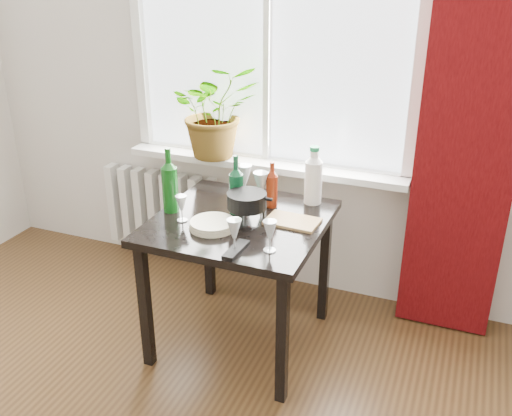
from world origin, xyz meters
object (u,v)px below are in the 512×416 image
at_px(wineglass_far_right, 270,236).
at_px(wineglass_front_right, 234,235).
at_px(wineglass_back_left, 245,181).
at_px(wineglass_back_center, 261,189).
at_px(tv_remote, 236,250).
at_px(wine_bottle_left, 169,179).
at_px(cutting_board, 292,221).
at_px(table, 240,235).
at_px(wineglass_front_left, 182,208).
at_px(wine_bottle_right, 236,184).
at_px(plate_stack, 213,224).
at_px(bottle_amber, 272,184).
at_px(potted_plant, 216,111).
at_px(cleaning_bottle, 314,174).
at_px(fondue_pot, 247,207).
at_px(radiator, 161,210).

bearing_deg(wineglass_far_right, wineglass_front_right, -156.89).
bearing_deg(wineglass_back_left, wineglass_back_center, -35.38).
bearing_deg(wineglass_back_center, tv_remote, -81.13).
relative_size(wine_bottle_left, cutting_board, 1.33).
relative_size(table, wineglass_front_left, 6.11).
bearing_deg(wineglass_front_right, wine_bottle_left, 149.53).
relative_size(table, wineglass_far_right, 5.55).
relative_size(wine_bottle_right, wineglass_front_left, 2.25).
relative_size(wine_bottle_right, wineglass_back_left, 1.67).
bearing_deg(plate_stack, bottle_amber, 63.19).
height_order(potted_plant, cleaning_bottle, potted_plant).
relative_size(wineglass_back_center, tv_remote, 1.06).
distance_m(wineglass_front_right, wineglass_back_center, 0.52).
height_order(potted_plant, wine_bottle_right, potted_plant).
xyz_separation_m(potted_plant, wine_bottle_right, (0.35, -0.50, -0.23)).
bearing_deg(potted_plant, fondue_pot, -53.12).
xyz_separation_m(wineglass_back_center, fondue_pot, (0.00, -0.20, -0.02)).
relative_size(wine_bottle_left, bottle_amber, 1.39).
distance_m(wine_bottle_right, bottle_amber, 0.20).
xyz_separation_m(table, cleaning_bottle, (0.28, 0.34, 0.26)).
bearing_deg(wineglass_far_right, tv_remote, -154.76).
bearing_deg(wineglass_front_left, radiator, 127.99).
xyz_separation_m(potted_plant, fondue_pot, (0.44, -0.59, -0.31)).
height_order(radiator, wine_bottle_right, wine_bottle_right).
bearing_deg(radiator, tv_remote, -44.49).
distance_m(table, wineglass_back_center, 0.27).
xyz_separation_m(cleaning_bottle, wineglass_front_left, (-0.54, -0.46, -0.09)).
bearing_deg(wineglass_front_left, plate_stack, -5.80).
height_order(fondue_pot, tv_remote, fondue_pot).
distance_m(wine_bottle_right, wineglass_back_center, 0.16).
height_order(table, wineglass_front_left, wineglass_front_left).
distance_m(potted_plant, wine_bottle_right, 0.65).
distance_m(wineglass_far_right, wineglass_front_left, 0.54).
bearing_deg(radiator, bottle_amber, -23.96).
bearing_deg(fondue_pot, wineglass_back_left, 126.86).
height_order(cleaning_bottle, tv_remote, cleaning_bottle).
bearing_deg(tv_remote, wineglass_front_right, 165.36).
bearing_deg(bottle_amber, plate_stack, -116.81).
height_order(wine_bottle_left, cleaning_bottle, wine_bottle_left).
bearing_deg(tv_remote, table, 112.88).
bearing_deg(wineglass_front_right, cleaning_bottle, 75.47).
bearing_deg(wineglass_far_right, cutting_board, 89.48).
xyz_separation_m(wine_bottle_right, fondue_pot, (0.09, -0.08, -0.08)).
relative_size(wineglass_front_right, fondue_pot, 0.71).
bearing_deg(wine_bottle_left, wineglass_front_right, -30.47).
relative_size(bottle_amber, wineglass_far_right, 1.64).
distance_m(wineglass_front_left, tv_remote, 0.43).
relative_size(potted_plant, wineglass_back_left, 2.98).
xyz_separation_m(table, potted_plant, (-0.40, 0.58, 0.48)).
xyz_separation_m(radiator, fondue_pot, (0.90, -0.64, 0.44)).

